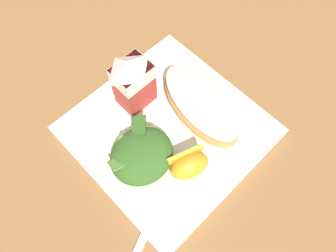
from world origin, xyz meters
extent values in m
plane|color=olive|center=(0.00, 0.00, 0.00)|extent=(3.00, 3.00, 0.00)
cube|color=white|center=(0.00, 0.00, 0.01)|extent=(0.28, 0.28, 0.02)
ellipsoid|color=tan|center=(0.06, -0.01, 0.03)|extent=(0.11, 0.18, 0.03)
ellipsoid|color=maroon|center=(0.06, -0.01, 0.04)|extent=(0.10, 0.17, 0.01)
ellipsoid|color=beige|center=(0.06, -0.01, 0.05)|extent=(0.10, 0.17, 0.01)
ellipsoid|color=#336023|center=(-0.07, -0.01, 0.04)|extent=(0.10, 0.09, 0.04)
cube|color=#336023|center=(-0.04, 0.02, 0.05)|extent=(0.04, 0.04, 0.01)
cube|color=#5B8E3D|center=(-0.08, 0.02, 0.04)|extent=(0.04, 0.03, 0.01)
cube|color=#4C8433|center=(-0.04, 0.01, 0.04)|extent=(0.04, 0.04, 0.01)
cube|color=#5B8E3D|center=(-0.10, 0.00, 0.05)|extent=(0.03, 0.03, 0.02)
cube|color=#B7332D|center=(0.00, 0.08, 0.06)|extent=(0.06, 0.04, 0.09)
cube|color=white|center=(0.00, 0.08, 0.09)|extent=(0.06, 0.04, 0.03)
pyramid|color=white|center=(0.00, 0.08, 0.12)|extent=(0.06, 0.04, 0.02)
ellipsoid|color=orange|center=(-0.03, -0.07, 0.04)|extent=(0.07, 0.05, 0.04)
cube|color=gold|center=(-0.02, -0.06, 0.04)|extent=(0.06, 0.02, 0.03)
cube|color=silver|center=(-0.10, -0.08, 0.00)|extent=(0.04, 0.04, 0.01)
camera|label=1|loc=(-0.15, -0.15, 0.48)|focal=33.37mm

